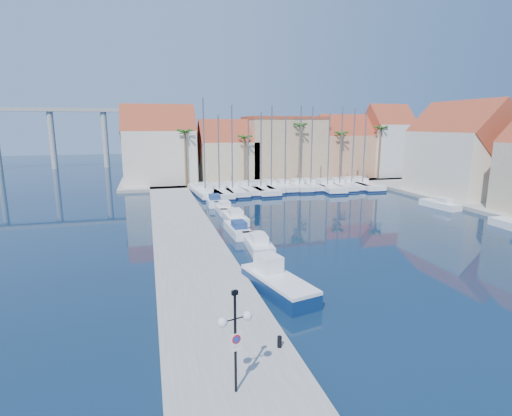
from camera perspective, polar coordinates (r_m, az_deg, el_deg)
The scene contains 40 objects.
ground at distance 29.41m, azimuth 10.31°, elevation -9.39°, with size 260.00×260.00×0.00m, color black.
quay_west at distance 39.64m, azimuth -10.22°, elevation -3.41°, with size 6.00×77.00×0.50m, color gray.
shore_north at distance 76.63m, azimuth 1.73°, elevation 4.12°, with size 54.00×16.00×0.50m, color gray.
shore_east at distance 60.16m, azimuth 32.31°, elevation 0.13°, with size 12.00×60.00×0.50m, color gray.
lamp_post at distance 15.42m, azimuth -2.98°, elevation -16.50°, with size 1.38×0.65×4.16m.
bollard at distance 19.36m, azimuth 3.38°, elevation -18.54°, with size 0.22×0.22×0.54m, color black.
fishing_boat at distance 25.80m, azimuth 3.01°, elevation -10.54°, with size 3.52×6.62×2.21m.
motorboat_west_0 at distance 34.66m, azimuth 0.26°, elevation -5.00°, with size 2.26×5.92×1.40m.
motorboat_west_1 at distance 39.18m, azimuth -2.60°, elevation -3.02°, with size 1.86×5.39×1.40m.
motorboat_west_2 at distance 44.56m, azimuth -3.14°, elevation -1.20°, with size 2.10×6.39×1.40m.
motorboat_west_3 at distance 49.39m, azimuth -4.60°, elevation 0.08°, with size 1.81×5.51×1.40m.
motorboat_west_4 at distance 54.17m, azimuth -6.01°, elevation 1.10°, with size 2.25×6.21×1.40m.
motorboat_west_5 at distance 58.69m, azimuth -6.76°, elevation 1.91°, with size 1.74×5.10×1.40m.
motorboat_west_6 at distance 63.21m, azimuth -7.42°, elevation 2.61°, with size 2.09×6.00×1.40m.
motorboat_east_1 at distance 56.53m, azimuth 24.83°, elevation 0.51°, with size 2.46×5.61×1.40m.
sailboat_0 at distance 61.48m, azimuth -7.40°, elevation 2.42°, with size 4.00×11.97×14.36m.
sailboat_1 at distance 61.43m, azimuth -5.35°, elevation 2.43°, with size 3.43×11.88×11.84m.
sailboat_2 at distance 62.38m, azimuth -3.52°, elevation 2.63°, with size 3.62×11.19×13.39m.
sailboat_3 at distance 63.40m, azimuth -1.22°, elevation 2.78°, with size 2.89×10.41×11.28m.
sailboat_4 at distance 63.62m, azimuth 0.51°, elevation 2.81°, with size 3.65×11.91×12.39m.
sailboat_5 at distance 65.12m, azimuth 2.08°, elevation 3.06°, with size 2.95×9.39×13.44m.
sailboat_6 at distance 65.63m, azimuth 4.01°, elevation 3.10°, with size 2.27×8.37×11.78m.
sailboat_7 at distance 66.48m, azimuth 6.09°, elevation 3.19°, with size 2.86×9.22×13.51m.
sailboat_8 at distance 67.30m, azimuth 7.64°, elevation 3.26°, with size 2.55×8.70×13.38m.
sailboat_9 at distance 66.98m, azimuth 9.95°, elevation 3.09°, with size 3.99×11.72×12.26m.
sailboat_10 at distance 68.45m, azimuth 11.63°, elevation 3.24°, with size 2.96×10.05×13.35m.
sailboat_11 at distance 69.90m, azimuth 13.27°, elevation 3.35°, with size 3.04×9.76×13.21m.
sailboat_12 at distance 70.70m, azimuth 14.73°, elevation 3.34°, with size 4.06×12.13×12.70m.
building_0 at distance 71.80m, azimuth -13.63°, elevation 8.30°, with size 12.30×9.00×13.50m.
building_1 at distance 73.21m, azimuth -4.08°, elevation 7.70°, with size 10.30×8.00×11.00m.
building_2 at distance 76.98m, azimuth 3.92°, elevation 8.62°, with size 14.20×10.20×11.50m.
building_3 at distance 80.81m, azimuth 12.30°, elevation 8.25°, with size 10.30×8.00×12.00m.
building_4 at distance 84.42m, azimuth 18.15°, elevation 8.84°, with size 8.30×8.00×14.00m.
building_6 at distance 65.76m, azimuth 27.18°, elevation 7.04°, with size 9.00×14.30×13.50m.
palm_0 at distance 66.95m, azimuth -10.12°, elevation 10.41°, with size 2.60×2.60×10.15m.
palm_1 at distance 68.61m, azimuth -1.63°, elevation 9.83°, with size 2.60×2.60×9.15m.
palm_2 at distance 71.57m, azimuth 6.32°, elevation 11.35°, with size 2.60×2.60×11.15m.
palm_3 at distance 74.88m, azimuth 12.10°, elevation 10.10°, with size 2.60×2.60×9.65m.
palm_4 at distance 78.82m, azimuth 17.40°, elevation 10.59°, with size 2.60×2.60×10.65m.
viaduct at distance 110.03m, azimuth -29.88°, elevation 10.15°, with size 48.00×2.20×14.45m.
Camera 1 is at (-12.05, -24.66, 10.56)m, focal length 28.00 mm.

